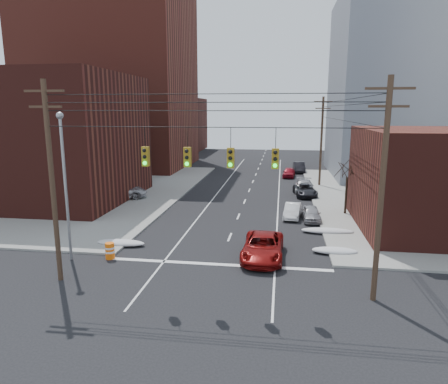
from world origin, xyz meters
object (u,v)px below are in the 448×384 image
(lot_car_b, at_px, (121,191))
(lot_car_c, at_px, (88,191))
(parked_car_b, at_px, (292,211))
(lot_car_d, at_px, (108,185))
(parked_car_c, at_px, (305,190))
(parked_car_f, at_px, (299,167))
(lot_car_a, at_px, (114,193))
(red_pickup, at_px, (263,247))
(construction_barrel, at_px, (110,251))
(parked_car_d, at_px, (304,187))
(parked_car_a, at_px, (311,213))
(parked_car_e, at_px, (289,172))

(lot_car_b, distance_m, lot_car_c, 3.69)
(parked_car_b, distance_m, lot_car_d, 22.38)
(parked_car_c, height_order, parked_car_f, parked_car_f)
(lot_car_a, bearing_deg, lot_car_d, 10.10)
(red_pickup, height_order, lot_car_a, red_pickup)
(lot_car_b, bearing_deg, construction_barrel, 179.56)
(parked_car_c, distance_m, lot_car_a, 20.83)
(parked_car_b, relative_size, parked_car_f, 0.81)
(parked_car_f, xyz_separation_m, construction_barrel, (-13.49, -38.79, -0.23))
(parked_car_d, distance_m, lot_car_c, 24.11)
(parked_car_b, height_order, construction_barrel, parked_car_b)
(parked_car_d, distance_m, lot_car_d, 22.67)
(lot_car_b, bearing_deg, lot_car_a, 105.79)
(parked_car_a, distance_m, construction_barrel, 17.47)
(parked_car_a, distance_m, lot_car_a, 20.83)
(parked_car_b, xyz_separation_m, parked_car_d, (1.60, 10.97, 0.11))
(parked_car_a, xyz_separation_m, parked_car_d, (0.00, 11.71, 0.10))
(parked_car_a, xyz_separation_m, construction_barrel, (-13.49, -11.10, -0.09))
(parked_car_b, bearing_deg, lot_car_a, 173.21)
(parked_car_e, xyz_separation_m, lot_car_a, (-18.60, -17.57, 0.09))
(construction_barrel, bearing_deg, parked_car_d, 59.41)
(lot_car_b, relative_size, construction_barrel, 5.29)
(parked_car_e, distance_m, lot_car_b, 24.88)
(lot_car_b, height_order, lot_car_d, lot_car_d)
(red_pickup, xyz_separation_m, parked_car_e, (2.12, 32.25, -0.09))
(parked_car_e, xyz_separation_m, construction_barrel, (-11.89, -33.75, -0.14))
(parked_car_b, height_order, parked_car_e, parked_car_e)
(parked_car_d, bearing_deg, lot_car_b, -160.66)
(parked_car_e, bearing_deg, parked_car_f, 77.57)
(parked_car_c, bearing_deg, red_pickup, -107.23)
(parked_car_b, height_order, parked_car_f, parked_car_f)
(parked_car_a, relative_size, parked_car_f, 0.79)
(lot_car_b, bearing_deg, parked_car_c, -97.42)
(parked_car_e, relative_size, construction_barrel, 3.79)
(lot_car_a, relative_size, lot_car_d, 0.81)
(lot_car_d, bearing_deg, parked_car_a, -98.62)
(lot_car_d, bearing_deg, parked_car_c, -73.80)
(red_pickup, height_order, lot_car_c, red_pickup)
(parked_car_b, distance_m, lot_car_b, 18.65)
(parked_car_a, height_order, lot_car_c, lot_car_c)
(parked_car_c, bearing_deg, lot_car_a, -172.44)
(parked_car_a, height_order, construction_barrel, parked_car_a)
(parked_car_c, height_order, construction_barrel, parked_car_c)
(red_pickup, xyz_separation_m, parked_car_a, (3.72, 9.60, -0.14))
(red_pickup, bearing_deg, lot_car_b, 137.64)
(parked_car_f, bearing_deg, parked_car_b, -95.73)
(lot_car_a, bearing_deg, parked_car_b, -124.40)
(lot_car_b, bearing_deg, parked_car_d, -93.18)
(red_pickup, relative_size, construction_barrel, 5.27)
(parked_car_d, xyz_separation_m, lot_car_a, (-20.20, -6.64, 0.04))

